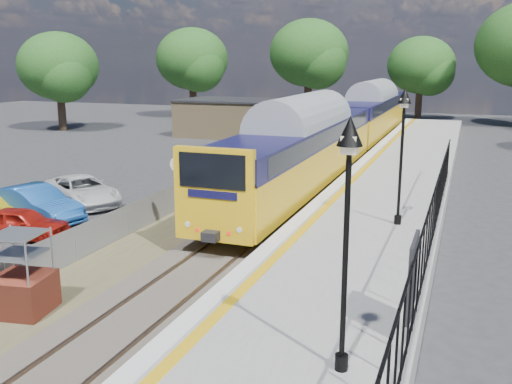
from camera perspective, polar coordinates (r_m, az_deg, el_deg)
The scene contains 16 objects.
ground at distance 16.47m, azimuth -7.81°, elevation -9.87°, with size 120.00×120.00×0.00m, color #2D2D30.
track_bed at distance 25.07m, azimuth 1.67°, elevation -1.48°, with size 5.90×80.00×0.29m.
platform at distance 22.33m, azimuth 11.70°, elevation -2.62°, with size 5.00×70.00×0.90m, color gray.
platform_edge at distance 22.60m, azimuth 6.59°, elevation -1.06°, with size 0.90×70.00×0.01m.
victorian_lamp_south at distance 9.71m, azimuth 9.18°, elevation 0.48°, with size 0.44×0.44×4.60m.
victorian_lamp_north at distance 19.52m, azimuth 14.50°, elevation 6.52°, with size 0.44×0.44×4.60m.
palisade_fence at distance 16.21m, azimuth 16.93°, elevation -3.82°, with size 0.12×26.00×2.00m.
wire_fence at distance 28.40m, azimuth -3.93°, elevation 1.28°, with size 0.06×52.00×1.20m.
outbuilding at distance 48.34m, azimuth -1.82°, elevation 7.29°, with size 10.80×10.10×3.12m.
tree_line at distance 55.62m, azimuth 14.73°, elevation 12.88°, with size 56.80×43.80×11.88m.
train at distance 37.17m, azimuth 9.04°, elevation 6.66°, with size 2.82×40.83×3.51m.
brick_plinth at distance 15.79m, azimuth -22.44°, elevation -7.71°, with size 1.57×1.57×2.19m.
speed_sign at distance 21.12m, azimuth -7.73°, elevation 1.09°, with size 0.59×0.18×2.98m.
car_red at distance 22.45m, azimuth -22.41°, elevation -2.92°, with size 1.38×3.44×1.17m, color #AB190F.
car_blue at distance 24.51m, azimuth -21.21°, elevation -1.15°, with size 1.56×4.49×1.48m, color #194C98.
car_white at distance 26.83m, azimuth -17.01°, elevation 0.13°, with size 2.14×4.65×1.29m, color silver.
Camera 1 is at (7.32, -13.30, 6.39)m, focal length 40.00 mm.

